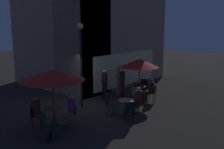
% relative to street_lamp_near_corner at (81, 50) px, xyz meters
% --- Properties ---
extents(ground_plane, '(60.00, 60.00, 0.00)m').
position_rel_street_lamp_near_corner_xyz_m(ground_plane, '(-0.04, -0.01, -2.87)').
color(ground_plane, '#282521').
extents(cafe_building, '(8.60, 7.33, 9.57)m').
position_rel_street_lamp_near_corner_xyz_m(cafe_building, '(3.73, 3.18, 1.91)').
color(cafe_building, '#9D8369').
rests_on(cafe_building, ground).
extents(street_lamp_near_corner, '(0.32, 0.32, 4.16)m').
position_rel_street_lamp_near_corner_xyz_m(street_lamp_near_corner, '(0.00, 0.00, 0.00)').
color(street_lamp_near_corner, black).
rests_on(street_lamp_near_corner, ground).
extents(menu_sandwich_board, '(0.80, 0.76, 0.83)m').
position_rel_street_lamp_near_corner_xyz_m(menu_sandwich_board, '(-3.44, -2.00, -2.44)').
color(menu_sandwich_board, black).
rests_on(menu_sandwich_board, ground).
extents(cafe_table_0, '(0.74, 0.74, 0.78)m').
position_rel_street_lamp_near_corner_xyz_m(cafe_table_0, '(2.93, -1.43, -2.29)').
color(cafe_table_0, black).
rests_on(cafe_table_0, ground).
extents(cafe_table_1, '(0.73, 0.73, 0.77)m').
position_rel_street_lamp_near_corner_xyz_m(cafe_table_1, '(-2.41, -0.98, -2.31)').
color(cafe_table_1, black).
rests_on(cafe_table_1, ground).
extents(cafe_table_2, '(0.75, 0.75, 0.77)m').
position_rel_street_lamp_near_corner_xyz_m(cafe_table_2, '(0.37, -2.54, -2.30)').
color(cafe_table_2, black).
rests_on(cafe_table_2, ground).
extents(patio_umbrella_0, '(2.06, 2.06, 2.29)m').
position_rel_street_lamp_near_corner_xyz_m(patio_umbrella_0, '(2.93, -1.43, -0.82)').
color(patio_umbrella_0, black).
rests_on(patio_umbrella_0, ground).
extents(patio_umbrella_1, '(2.60, 2.60, 2.35)m').
position_rel_street_lamp_near_corner_xyz_m(patio_umbrella_1, '(-2.41, -0.98, -0.75)').
color(patio_umbrella_1, black).
rests_on(patio_umbrella_1, ground).
extents(cafe_chair_0, '(0.53, 0.53, 0.94)m').
position_rel_street_lamp_near_corner_xyz_m(cafe_chair_0, '(2.18, -1.75, -2.30)').
color(cafe_chair_0, brown).
rests_on(cafe_chair_0, ground).
extents(cafe_chair_1, '(0.53, 0.53, 0.95)m').
position_rel_street_lamp_near_corner_xyz_m(cafe_chair_1, '(3.15, -2.20, -2.29)').
color(cafe_chair_1, '#4F301D').
rests_on(cafe_chair_1, ground).
extents(cafe_chair_2, '(0.55, 0.55, 0.97)m').
position_rel_street_lamp_near_corner_xyz_m(cafe_chair_2, '(3.76, -1.17, -2.29)').
color(cafe_chair_2, black).
rests_on(cafe_chair_2, ground).
extents(cafe_chair_3, '(0.58, 0.58, 0.91)m').
position_rel_street_lamp_near_corner_xyz_m(cafe_chair_3, '(-1.79, -1.49, -2.31)').
color(cafe_chair_3, brown).
rests_on(cafe_chair_3, ground).
extents(cafe_chair_4, '(0.60, 0.60, 0.88)m').
position_rel_street_lamp_near_corner_xyz_m(cafe_chair_4, '(-3.05, -0.51, -2.32)').
color(cafe_chair_4, black).
rests_on(cafe_chair_4, ground).
extents(cafe_chair_5, '(0.50, 0.50, 0.94)m').
position_rel_street_lamp_near_corner_xyz_m(cafe_chair_5, '(0.13, -1.71, -2.30)').
color(cafe_chair_5, '#242822').
rests_on(cafe_chair_5, ground).
extents(cafe_chair_6, '(0.57, 0.57, 0.97)m').
position_rel_street_lamp_near_corner_xyz_m(cafe_chair_6, '(-0.21, -3.17, -2.28)').
color(cafe_chair_6, black).
rests_on(cafe_chair_6, ground).
extents(cafe_chair_7, '(0.49, 0.49, 0.92)m').
position_rel_street_lamp_near_corner_xyz_m(cafe_chair_7, '(1.19, -2.72, -2.32)').
color(cafe_chair_7, '#573C15').
rests_on(cafe_chair_7, ground).
extents(patron_seated_0, '(0.54, 0.46, 1.30)m').
position_rel_street_lamp_near_corner_xyz_m(patron_seated_0, '(2.31, -1.70, -2.13)').
color(patron_seated_0, '#7B6253').
rests_on(patron_seated_0, ground).
extents(patron_seated_1, '(0.39, 0.51, 1.23)m').
position_rel_street_lamp_near_corner_xyz_m(patron_seated_1, '(3.11, -2.05, -2.18)').
color(patron_seated_1, '#49101A').
rests_on(patron_seated_1, ground).
extents(patron_seated_2, '(0.50, 0.48, 1.30)m').
position_rel_street_lamp_near_corner_xyz_m(patron_seated_2, '(-1.90, -1.40, -2.14)').
color(patron_seated_2, '#766958').
rests_on(patron_seated_2, ground).
extents(patron_seated_3, '(0.54, 0.51, 1.28)m').
position_rel_street_lamp_near_corner_xyz_m(patron_seated_3, '(-2.94, -0.59, -2.15)').
color(patron_seated_3, '#27453C').
rests_on(patron_seated_3, ground).
extents(patron_seated_4, '(0.52, 0.38, 1.26)m').
position_rel_street_lamp_near_corner_xyz_m(patron_seated_4, '(1.05, -2.69, -2.16)').
color(patron_seated_4, black).
rests_on(patron_seated_4, ground).
extents(patron_standing_5, '(0.32, 0.32, 1.70)m').
position_rel_street_lamp_near_corner_xyz_m(patron_standing_5, '(2.60, -0.49, -2.01)').
color(patron_standing_5, '#441628').
rests_on(patron_standing_5, ground).
extents(patron_standing_6, '(0.37, 0.37, 1.74)m').
position_rel_street_lamp_near_corner_xyz_m(patron_standing_6, '(3.26, 0.27, -1.99)').
color(patron_standing_6, gray).
rests_on(patron_standing_6, ground).
extents(patron_standing_7, '(0.33, 0.33, 1.72)m').
position_rel_street_lamp_near_corner_xyz_m(patron_standing_7, '(1.63, -0.06, -2.00)').
color(patron_standing_7, black).
rests_on(patron_standing_7, ground).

